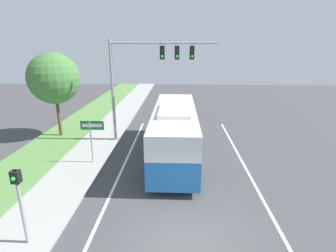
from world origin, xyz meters
The scene contains 9 objects.
ground_plane centered at (0.00, 0.00, 0.00)m, with size 80.00×80.00×0.00m, color #424244.
sidewalk centered at (-6.20, 0.00, 0.06)m, with size 2.80×80.00×0.12m.
lane_divider_near centered at (-3.60, 0.00, 0.00)m, with size 0.14×30.00×0.01m.
lane_divider_far centered at (3.60, 0.00, 0.00)m, with size 0.14×30.00×0.01m.
bus centered at (-0.60, 7.78, 1.82)m, with size 2.74×10.21×3.34m.
signal_gantry centered at (-2.60, 10.35, 5.36)m, with size 7.36×0.41×7.27m.
pedestrian_signal centered at (-5.72, -0.39, 2.02)m, with size 0.28×0.34×2.95m.
street_sign centered at (-5.42, 6.36, 1.99)m, with size 1.38×0.08×2.76m.
roadside_tree centered at (-9.60, 11.25, 4.52)m, with size 3.77×3.77×6.32m.
Camera 1 is at (-0.39, -7.92, 6.88)m, focal length 28.00 mm.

